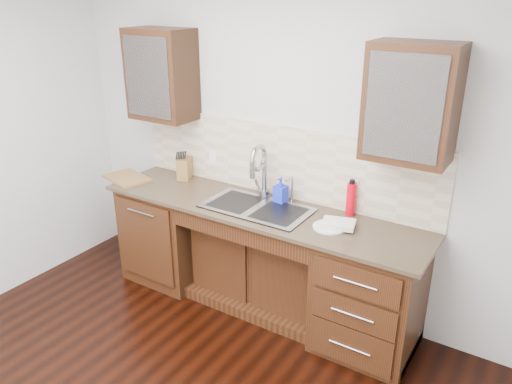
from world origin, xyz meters
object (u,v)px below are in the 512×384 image
Objects in this scene: cutting_board at (127,178)px; water_bottle at (351,199)px; plate at (329,227)px; soap_bottle at (281,190)px; knife_block at (185,168)px.

water_bottle is at bearing 9.87° from cutting_board.
cutting_board reaches higher than plate.
plate is at bearing 1.83° from cutting_board.
soap_bottle reaches higher than cutting_board.
soap_bottle reaches higher than plate.
plate is 0.58× the size of cutting_board.
plate is 1.95m from cutting_board.
soap_bottle is at bearing -172.82° from water_bottle.
water_bottle is 2.02m from cutting_board.
plate is at bearing -15.91° from soap_bottle.
knife_block is (-1.52, 0.23, 0.09)m from plate.
plate is 1.28× the size of knife_block.
cutting_board is (-0.43, -0.29, -0.08)m from knife_block.
soap_bottle is at bearing -23.72° from knife_block.
soap_bottle is 1.46m from cutting_board.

